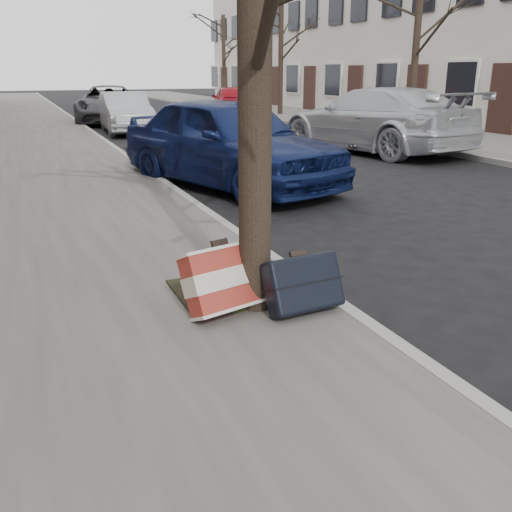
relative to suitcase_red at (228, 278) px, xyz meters
name	(u,v)px	position (x,y,z in m)	size (l,w,h in m)	color
near_sidewalk	(6,138)	(-1.57, 14.18, -0.32)	(5.00, 70.00, 0.12)	slate
far_sidewalk	(352,124)	(9.93, 14.18, -0.32)	(4.00, 70.00, 0.12)	slate
house_far	(460,25)	(15.28, 15.18, 3.22)	(6.70, 40.00, 7.20)	beige
dirt_patch	(227,290)	(0.13, 0.38, -0.26)	(0.85, 0.85, 0.01)	black
suitcase_red	(228,278)	(0.00, 0.00, 0.00)	(0.68, 0.19, 0.49)	maroon
suitcase_navy	(303,283)	(0.52, -0.24, -0.03)	(0.60, 0.19, 0.43)	black
car_near_front	(229,142)	(1.93, 5.21, 0.38)	(1.80, 4.48, 1.53)	#0F1B4A
car_near_mid	(125,113)	(1.98, 14.81, 0.24)	(1.32, 3.80, 1.25)	#ADB0B5
car_near_back	(109,104)	(2.10, 18.74, 0.30)	(2.26, 4.91, 1.37)	#39393E
car_far_front	(374,120)	(6.71, 8.06, 0.38)	(2.14, 5.27, 1.53)	#B6BABE
car_far_back	(233,102)	(6.96, 18.39, 0.31)	(1.63, 4.05, 1.38)	maroon
tree_far_a	(416,52)	(9.33, 10.08, 2.01)	(0.21, 0.21, 4.54)	black
tree_far_b	(281,53)	(9.33, 18.99, 2.19)	(0.21, 0.21, 4.91)	black
tree_far_c	(224,61)	(9.33, 26.04, 1.99)	(0.20, 0.20, 4.51)	black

